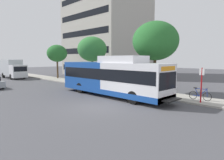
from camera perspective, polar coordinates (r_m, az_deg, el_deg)
name	(u,v)px	position (r m, az deg, el deg)	size (l,w,h in m)	color
ground_plane	(46,93)	(20.52, -18.74, -3.63)	(120.00, 120.00, 0.00)	#4C4C51
sidewalk_curb	(110,87)	(22.88, -0.49, -2.13)	(3.00, 56.00, 0.14)	#A8A399
transit_bus	(111,77)	(17.77, -0.23, 0.76)	(2.58, 12.25, 3.65)	white
bus_stop_sign_pole	(201,82)	(15.89, 24.69, -0.66)	(0.10, 0.36, 2.60)	red
bicycle_parked	(200,95)	(16.96, 24.35, -3.96)	(0.52, 1.76, 1.02)	black
street_tree_near_stop	(155,41)	(19.78, 12.58, 11.08)	(4.45, 4.45, 6.88)	#4C3823
street_tree_mid_block	(92,49)	(26.59, -5.83, 8.97)	(3.91, 3.91, 6.21)	#4C3823
street_tree_far_block	(57,53)	(34.28, -15.77, 7.50)	(3.35, 3.35, 5.59)	#4C3823
box_truck_background	(13,68)	(38.19, -27.02, 3.08)	(2.32, 7.01, 3.25)	silver
lattice_comm_tower	(78,32)	(52.99, -10.04, 13.75)	(1.10, 1.10, 31.08)	#B7B7BC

